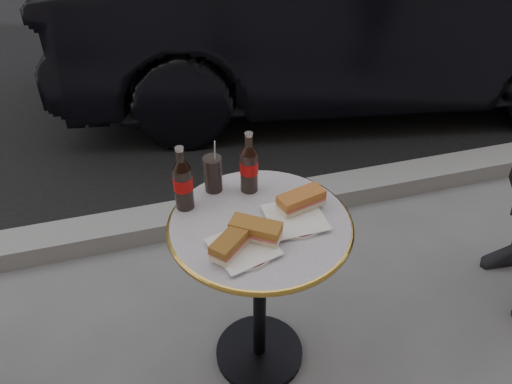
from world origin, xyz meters
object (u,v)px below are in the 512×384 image
object	(u,v)px
cola_bottle_left	(182,178)
plate_left	(243,248)
parked_car	(357,6)
cola_bottle_right	(249,162)
bistro_table	(260,296)
plate_right	(295,219)
cola_glass	(213,174)

from	to	relation	value
cola_bottle_left	plate_left	bearing A→B (deg)	-62.43
plate_left	parked_car	distance (m)	2.68
plate_left	cola_bottle_left	xyz separation A→B (m)	(-0.14, 0.26, 0.11)
cola_bottle_left	cola_bottle_right	distance (m)	0.24
bistro_table	plate_left	size ratio (longest dim) A/B	3.79
parked_car	cola_bottle_left	bearing A→B (deg)	151.32
plate_right	parked_car	xyz separation A→B (m)	(1.25, 2.16, -0.04)
plate_left	cola_glass	world-z (taller)	cola_glass
plate_right	cola_bottle_left	world-z (taller)	cola_bottle_left
cola_glass	cola_bottle_left	bearing A→B (deg)	-149.38
plate_right	cola_bottle_right	xyz separation A→B (m)	(-0.10, 0.21, 0.11)
bistro_table	cola_glass	size ratio (longest dim) A/B	5.40
parked_car	bistro_table	bearing A→B (deg)	157.40
bistro_table	cola_bottle_right	distance (m)	0.52
cola_glass	parked_car	xyz separation A→B (m)	(1.48, 1.92, -0.10)
plate_left	cola_glass	size ratio (longest dim) A/B	1.43
plate_left	plate_right	xyz separation A→B (m)	(0.20, 0.09, 0.00)
plate_left	parked_car	size ratio (longest dim) A/B	0.05
parked_car	cola_glass	bearing A→B (deg)	152.44
cola_bottle_left	cola_bottle_right	xyz separation A→B (m)	(0.24, 0.03, -0.00)
plate_left	plate_right	world-z (taller)	same
plate_right	cola_glass	xyz separation A→B (m)	(-0.22, 0.24, 0.06)
cola_bottle_left	parked_car	world-z (taller)	parked_car
plate_right	cola_glass	size ratio (longest dim) A/B	1.45
plate_right	parked_car	bearing A→B (deg)	59.91
bistro_table	plate_right	bearing A→B (deg)	-12.01
plate_right	cola_bottle_left	xyz separation A→B (m)	(-0.34, 0.17, 0.11)
bistro_table	cola_bottle_right	bearing A→B (deg)	85.97
cola_glass	plate_right	bearing A→B (deg)	-47.31
plate_right	cola_glass	bearing A→B (deg)	132.69
cola_glass	plate_left	bearing A→B (deg)	-86.21
cola_glass	parked_car	size ratio (longest dim) A/B	0.03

